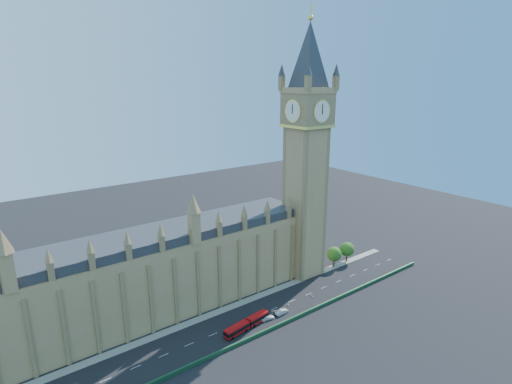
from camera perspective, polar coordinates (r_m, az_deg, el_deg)
ground at (r=134.26m, az=-1.55°, el=-17.91°), size 400.00×400.00×0.00m
palace_westminster at (r=134.54m, az=-16.15°, el=-11.67°), size 120.00×20.00×28.00m
elizabeth_tower at (r=148.54m, az=7.25°, el=7.87°), size 20.59×20.59×105.00m
bridge_parapet at (r=127.93m, az=0.92°, el=-19.46°), size 160.00×0.60×1.20m
kerb_north at (r=140.89m, az=-3.88°, el=-16.15°), size 160.00×3.00×0.16m
tree_east_near at (r=169.23m, az=11.13°, el=-8.62°), size 6.00×6.00×8.50m
tree_east_far at (r=174.84m, az=12.91°, el=-7.92°), size 6.00×6.00×8.50m
red_bus at (r=129.94m, az=-1.32°, el=-18.36°), size 17.05×4.60×2.87m
car_grey at (r=137.15m, az=2.59°, el=-16.77°), size 4.34×1.80×1.47m
car_silver at (r=137.35m, az=3.72°, el=-16.71°), size 4.88×1.99×1.58m
car_white at (r=134.38m, az=1.61°, el=-17.51°), size 5.16×2.58×1.44m
cone_a at (r=147.69m, az=8.11°, el=-14.57°), size 0.44×0.44×0.62m
cone_b at (r=139.67m, az=3.98°, el=-16.32°), size 0.50×0.50×0.74m
cone_c at (r=142.05m, az=4.60°, el=-15.75°), size 0.57×0.57×0.72m
cone_d at (r=148.56m, az=7.91°, el=-14.37°), size 0.46×0.46×0.63m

